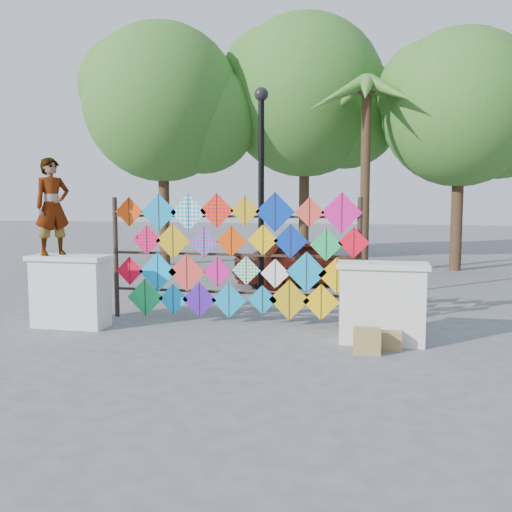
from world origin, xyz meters
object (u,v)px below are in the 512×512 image
vendor_woman (52,207)px  sedan (304,262)px  kite_rack (236,258)px  lamppost (261,177)px

vendor_woman → sedan: 6.87m
sedan → kite_rack: bearing=147.2°
kite_rack → sedan: (0.64, 4.64, -0.59)m
kite_rack → vendor_woman: size_ratio=2.91×
vendor_woman → lamppost: bearing=-22.1°
kite_rack → vendor_woman: 3.35m
kite_rack → sedan: bearing=82.1°
vendor_woman → lamppost: size_ratio=0.38×
vendor_woman → kite_rack: bearing=-39.1°
vendor_woman → sedan: vendor_woman is taller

